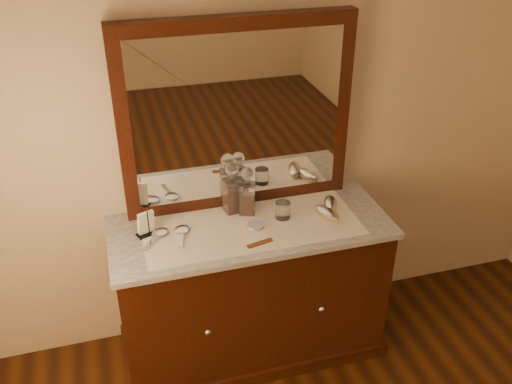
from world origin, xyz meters
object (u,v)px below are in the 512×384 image
comb (260,243)px  decanter_left (232,192)px  hand_mirror_outer (158,235)px  dresser_cabinet (251,291)px  mirror_frame (237,116)px  napkin_rack (146,224)px  hand_mirror_inner (182,232)px  brush_far (331,205)px  brush_near (327,214)px  pin_dish (256,225)px  decanter_right (247,196)px

comb → decanter_left: bearing=86.1°
comb → hand_mirror_outer: size_ratio=0.71×
dresser_cabinet → decanter_left: decanter_left is taller
mirror_frame → napkin_rack: (-0.52, -0.19, -0.44)m
hand_mirror_outer → decanter_left: bearing=17.7°
hand_mirror_inner → decanter_left: bearing=25.0°
mirror_frame → hand_mirror_outer: (-0.47, -0.22, -0.49)m
dresser_cabinet → decanter_left: size_ratio=4.88×
brush_far → hand_mirror_outer: size_ratio=0.89×
mirror_frame → hand_mirror_outer: bearing=-154.5°
hand_mirror_outer → brush_far: bearing=0.6°
brush_near → hand_mirror_outer: size_ratio=0.96×
pin_dish → hand_mirror_outer: size_ratio=0.45×
pin_dish → hand_mirror_inner: (-0.37, 0.05, 0.00)m
napkin_rack → decanter_right: size_ratio=0.57×
napkin_rack → hand_mirror_outer: 0.08m
mirror_frame → hand_mirror_outer: size_ratio=6.27×
brush_near → brush_far: size_ratio=1.08×
hand_mirror_outer → hand_mirror_inner: size_ratio=0.96×
brush_near → brush_far: (0.05, 0.08, -0.00)m
mirror_frame → hand_mirror_inner: size_ratio=6.01×
dresser_cabinet → brush_near: (0.40, -0.05, 0.47)m
brush_near → hand_mirror_outer: (-0.87, 0.07, -0.01)m
mirror_frame → decanter_left: mirror_frame is taller
comb → decanter_right: (0.02, 0.29, 0.10)m
comb → hand_mirror_inner: hand_mirror_inner is taller
dresser_cabinet → hand_mirror_inner: hand_mirror_inner is taller
pin_dish → brush_near: size_ratio=0.47×
decanter_left → brush_near: 0.51m
mirror_frame → brush_far: 0.69m
brush_far → hand_mirror_inner: (-0.81, -0.02, -0.01)m
napkin_rack → brush_near: size_ratio=0.83×
decanter_right → pin_dish: bearing=-88.4°
dresser_cabinet → decanter_left: 0.58m
decanter_left → brush_near: decanter_left is taller
napkin_rack → brush_near: bearing=-6.9°
comb → brush_far: (0.46, 0.21, 0.02)m
hand_mirror_outer → napkin_rack: bearing=144.2°
napkin_rack → hand_mirror_outer: (0.05, -0.04, -0.05)m
decanter_right → hand_mirror_outer: size_ratio=1.40×
napkin_rack → hand_mirror_inner: (0.17, -0.04, -0.05)m
dresser_cabinet → comb: bearing=-91.2°
mirror_frame → pin_dish: bearing=-86.1°
dresser_cabinet → comb: comb is taller
mirror_frame → decanter_left: (-0.06, -0.09, -0.39)m
decanter_left → hand_mirror_outer: 0.45m
decanter_left → brush_far: (0.51, -0.12, -0.09)m
brush_far → hand_mirror_inner: 0.81m
mirror_frame → napkin_rack: mirror_frame is taller
pin_dish → comb: size_ratio=0.64×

